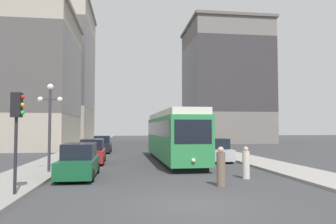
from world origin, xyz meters
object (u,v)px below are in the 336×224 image
streetcar (173,135)px  parked_car_left_mid (102,145)px  traffic_light_near_left (17,116)px  lamp_post_left_near (50,113)px  pedestrian_crossing_near (221,168)px  parked_car_right_far (216,150)px  parked_car_left_far (92,152)px  transit_bus (189,134)px  pedestrian_crossing_far (246,164)px  parked_car_left_near (79,162)px

streetcar → parked_car_left_mid: streetcar is taller
traffic_light_near_left → lamp_post_left_near: lamp_post_left_near is taller
pedestrian_crossing_near → parked_car_right_far: bearing=-52.3°
pedestrian_crossing_near → streetcar: bearing=-34.2°
streetcar → lamp_post_left_near: (-8.09, -5.86, 1.41)m
pedestrian_crossing_near → lamp_post_left_near: size_ratio=0.35×
traffic_light_near_left → parked_car_left_far: bearing=81.8°
transit_bus → parked_car_right_far: size_ratio=2.50×
streetcar → pedestrian_crossing_far: bearing=-75.1°
traffic_light_near_left → parked_car_left_mid: bearing=85.7°
streetcar → transit_bus: (3.95, 13.17, -0.15)m
traffic_light_near_left → transit_bus: bearing=65.0°
streetcar → lamp_post_left_near: bearing=-145.1°
parked_car_left_mid → pedestrian_crossing_far: bearing=-65.4°
streetcar → lamp_post_left_near: lamp_post_left_near is taller
parked_car_right_far → pedestrian_crossing_far: bearing=86.5°
parked_car_left_near → transit_bus: bearing=63.9°
parked_car_right_far → parked_car_left_far: bearing=5.3°
parked_car_left_mid → traffic_light_near_left: traffic_light_near_left is taller
transit_bus → parked_car_left_near: 22.93m
transit_bus → pedestrian_crossing_far: bearing=-95.0°
parked_car_left_far → lamp_post_left_near: (-1.90, -5.38, 2.67)m
parked_car_left_mid → parked_car_left_far: (-0.00, -10.47, -0.00)m
parked_car_left_near → parked_car_left_mid: 17.35m
parked_car_left_mid → pedestrian_crossing_far: (8.74, -18.92, -0.06)m
parked_car_left_mid → parked_car_right_far: bearing=-46.1°
lamp_post_left_near → pedestrian_crossing_far: bearing=-16.1°
parked_car_left_mid → lamp_post_left_near: lamp_post_left_near is taller
streetcar → pedestrian_crossing_near: streetcar is taller
traffic_light_near_left → streetcar: bearing=57.1°
pedestrian_crossing_far → parked_car_left_mid: bearing=132.8°
pedestrian_crossing_far → traffic_light_near_left: traffic_light_near_left is taller
parked_car_left_far → traffic_light_near_left: bearing=-99.5°
transit_bus → traffic_light_near_left: (-11.83, -25.35, 1.18)m
transit_bus → parked_car_left_mid: 10.69m
parked_car_right_far → lamp_post_left_near: bearing=29.3°
parked_car_left_far → pedestrian_crossing_far: parked_car_left_far is taller
parked_car_left_near → parked_car_right_far: bearing=37.4°
pedestrian_crossing_near → traffic_light_near_left: (-8.47, -1.30, 2.29)m
parked_car_left_near → pedestrian_crossing_far: size_ratio=2.85×
streetcar → parked_car_right_far: bearing=-1.5°
streetcar → traffic_light_near_left: size_ratio=3.72×
pedestrian_crossing_far → parked_car_right_far: bearing=101.9°
parked_car_left_far → traffic_light_near_left: traffic_light_near_left is taller
pedestrian_crossing_near → traffic_light_near_left: traffic_light_near_left is taller
parked_car_left_mid → traffic_light_near_left: size_ratio=1.16×
parked_car_right_far → pedestrian_crossing_near: size_ratio=2.80×
streetcar → lamp_post_left_near: 10.09m
parked_car_left_far → parked_car_left_mid: bearing=88.7°
parked_car_left_mid → pedestrian_crossing_near: (6.79, -20.87, -0.01)m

